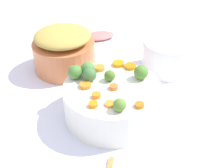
{
  "coord_description": "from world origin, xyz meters",
  "views": [
    {
      "loc": [
        0.66,
        -0.22,
        0.63
      ],
      "look_at": [
        -0.02,
        -0.02,
        0.14
      ],
      "focal_mm": 47.99,
      "sensor_mm": 36.0,
      "label": 1
    }
  ],
  "objects_px": {
    "metal_pot": "(65,56)",
    "ham_plate": "(95,38)",
    "casserole_dish": "(168,56)",
    "serving_bowl_carrots": "(112,101)"
  },
  "relations": [
    {
      "from": "metal_pot",
      "to": "casserole_dish",
      "type": "height_order",
      "value": "casserole_dish"
    },
    {
      "from": "serving_bowl_carrots",
      "to": "metal_pot",
      "type": "bearing_deg",
      "value": -163.61
    },
    {
      "from": "metal_pot",
      "to": "casserole_dish",
      "type": "relative_size",
      "value": 1.22
    },
    {
      "from": "serving_bowl_carrots",
      "to": "ham_plate",
      "type": "relative_size",
      "value": 1.38
    },
    {
      "from": "metal_pot",
      "to": "casserole_dish",
      "type": "bearing_deg",
      "value": 72.29
    },
    {
      "from": "casserole_dish",
      "to": "serving_bowl_carrots",
      "type": "bearing_deg",
      "value": -54.66
    },
    {
      "from": "ham_plate",
      "to": "metal_pot",
      "type": "bearing_deg",
      "value": -38.99
    },
    {
      "from": "serving_bowl_carrots",
      "to": "ham_plate",
      "type": "bearing_deg",
      "value": 171.78
    },
    {
      "from": "metal_pot",
      "to": "ham_plate",
      "type": "height_order",
      "value": "metal_pot"
    },
    {
      "from": "metal_pot",
      "to": "ham_plate",
      "type": "distance_m",
      "value": 0.27
    }
  ]
}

